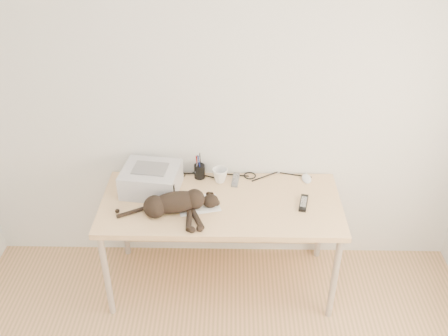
{
  "coord_description": "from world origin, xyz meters",
  "views": [
    {
      "loc": [
        0.07,
        -1.27,
        2.74
      ],
      "look_at": [
        0.02,
        1.34,
        1.04
      ],
      "focal_mm": 40.0,
      "sensor_mm": 36.0,
      "label": 1
    }
  ],
  "objects_px": {
    "printer": "(151,179)",
    "mouse": "(307,177)",
    "mug": "(220,175)",
    "desk": "(221,210)",
    "pen_cup": "(200,171)",
    "cat": "(173,204)"
  },
  "relations": [
    {
      "from": "printer",
      "to": "mouse",
      "type": "relative_size",
      "value": 3.56
    },
    {
      "from": "cat",
      "to": "desk",
      "type": "bearing_deg",
      "value": 19.69
    },
    {
      "from": "desk",
      "to": "printer",
      "type": "height_order",
      "value": "printer"
    },
    {
      "from": "cat",
      "to": "mouse",
      "type": "distance_m",
      "value": 0.99
    },
    {
      "from": "mug",
      "to": "pen_cup",
      "type": "height_order",
      "value": "pen_cup"
    },
    {
      "from": "cat",
      "to": "pen_cup",
      "type": "bearing_deg",
      "value": 56.51
    },
    {
      "from": "desk",
      "to": "mug",
      "type": "xyz_separation_m",
      "value": [
        -0.01,
        0.16,
        0.18
      ]
    },
    {
      "from": "mug",
      "to": "printer",
      "type": "bearing_deg",
      "value": -166.88
    },
    {
      "from": "printer",
      "to": "pen_cup",
      "type": "distance_m",
      "value": 0.36
    },
    {
      "from": "mouse",
      "to": "printer",
      "type": "bearing_deg",
      "value": -175.36
    },
    {
      "from": "desk",
      "to": "mug",
      "type": "distance_m",
      "value": 0.24
    },
    {
      "from": "desk",
      "to": "mug",
      "type": "relative_size",
      "value": 14.65
    },
    {
      "from": "cat",
      "to": "pen_cup",
      "type": "xyz_separation_m",
      "value": [
        0.14,
        0.41,
        -0.01
      ]
    },
    {
      "from": "mouse",
      "to": "cat",
      "type": "bearing_deg",
      "value": -159.4
    },
    {
      "from": "desk",
      "to": "mouse",
      "type": "bearing_deg",
      "value": 17.84
    },
    {
      "from": "cat",
      "to": "mouse",
      "type": "bearing_deg",
      "value": 9.57
    },
    {
      "from": "mouse",
      "to": "pen_cup",
      "type": "bearing_deg",
      "value": 176.23
    },
    {
      "from": "desk",
      "to": "printer",
      "type": "relative_size",
      "value": 3.87
    },
    {
      "from": "cat",
      "to": "printer",
      "type": "bearing_deg",
      "value": 111.13
    },
    {
      "from": "printer",
      "to": "desk",
      "type": "bearing_deg",
      "value": -5.82
    },
    {
      "from": "mug",
      "to": "desk",
      "type": "bearing_deg",
      "value": -85.57
    },
    {
      "from": "pen_cup",
      "to": "mouse",
      "type": "relative_size",
      "value": 1.67
    }
  ]
}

